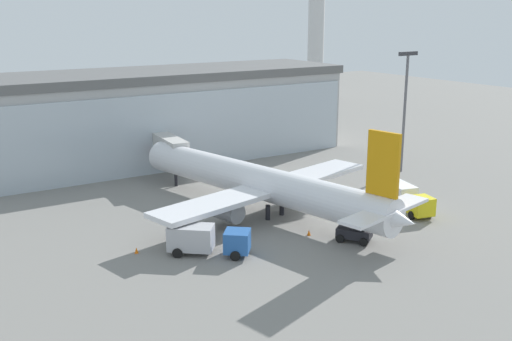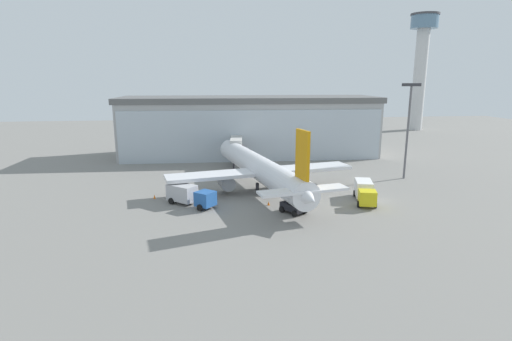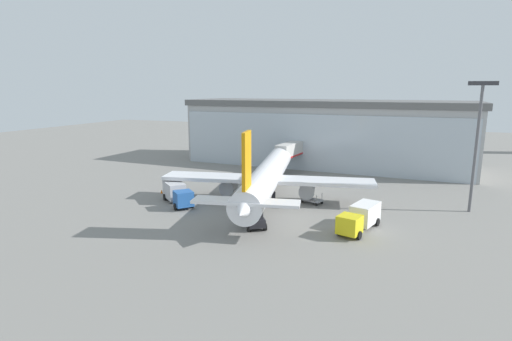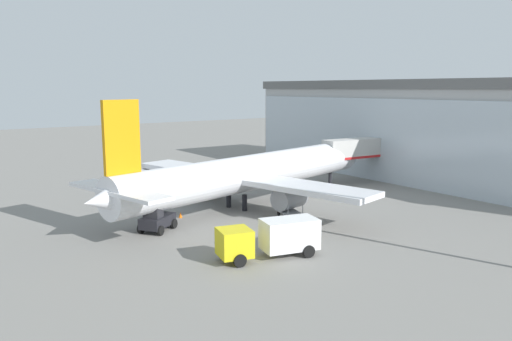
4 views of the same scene
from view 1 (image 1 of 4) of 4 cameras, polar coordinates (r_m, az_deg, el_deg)
The scene contains 12 objects.
ground at distance 60.40m, azimuth 5.81°, elevation -5.66°, with size 240.00×240.00×0.00m, color gray.
terminal_building at distance 89.02m, azimuth -9.24°, elevation 5.25°, with size 56.66×17.65×12.98m.
jet_bridge at distance 79.41m, azimuth -8.68°, elevation 2.44°, with size 3.43×12.13×5.61m.
control_tower at distance 152.87m, azimuth 5.82°, elevation 15.67°, with size 8.86×8.86×37.11m.
apron_light_mast at distance 82.20m, azimuth 14.03°, elevation 6.49°, with size 3.20×0.40×16.10m.
airplane at distance 64.06m, azimuth 0.49°, elevation -1.21°, with size 29.14×37.71×11.05m.
catering_truck at distance 54.01m, azimuth -4.80°, elevation -6.51°, with size 6.96×6.44×2.65m.
fuel_truck at distance 67.49m, azimuth 14.12°, elevation -2.51°, with size 4.02×7.62×2.65m.
baggage_cart at distance 68.48m, azimuth 4.91°, elevation -2.69°, with size 3.14×2.34×1.50m.
pushback_tug at distance 57.73m, azimuth 9.46°, elevation -5.75°, with size 3.47×3.72×2.30m.
safety_cone_nose at distance 58.89m, azimuth 5.06°, elevation -5.91°, with size 0.36×0.36×0.55m, color orange.
safety_cone_wingtip at distance 55.55m, azimuth -11.32°, elevation -7.47°, with size 0.36×0.36×0.55m, color orange.
Camera 1 is at (-36.30, -43.39, 21.15)m, focal length 42.00 mm.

